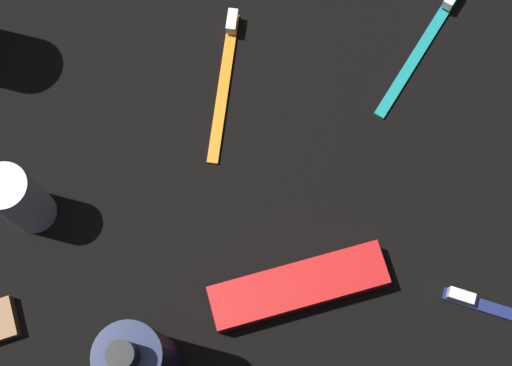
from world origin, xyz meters
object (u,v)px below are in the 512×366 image
Objects in this scene: lotion_bottle at (141,360)px; deodorant_stick at (20,200)px; toothbrush_teal at (423,44)px; toothbrush_orange at (225,76)px; toothpaste_box_red at (298,287)px.

deodorant_stick is (-12.02, 16.32, -2.88)cm from lotion_bottle.
toothbrush_orange is at bearing -174.05° from toothbrush_teal.
deodorant_stick is 0.56× the size of toothbrush_orange.
deodorant_stick reaches higher than toothpaste_box_red.
toothbrush_teal is 31.09cm from toothpaste_box_red.
toothpaste_box_red is (5.95, -23.95, 0.99)cm from toothbrush_orange.
toothbrush_teal is (31.31, 32.60, -7.26)cm from lotion_bottle.
toothbrush_teal is at bearing 46.15° from lotion_bottle.
lotion_bottle is 32.34cm from toothbrush_orange.
deodorant_stick is 0.66× the size of toothbrush_teal.
toothpaste_box_red is (26.78, -10.02, -3.38)cm from deodorant_stick.
deodorant_stick is 28.79cm from toothpaste_box_red.
lotion_bottle reaches higher than toothbrush_teal.
toothbrush_orange is (8.81, 30.26, -7.26)cm from lotion_bottle.
deodorant_stick is 0.57× the size of toothpaste_box_red.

